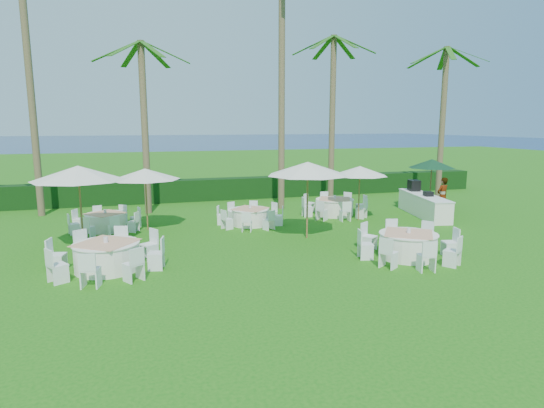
{
  "coord_description": "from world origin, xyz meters",
  "views": [
    {
      "loc": [
        -3.94,
        -13.45,
        4.26
      ],
      "look_at": [
        0.86,
        2.6,
        1.3
      ],
      "focal_mm": 30.0,
      "sensor_mm": 36.0,
      "label": 1
    }
  ],
  "objects": [
    {
      "name": "banquet_table_d",
      "position": [
        -5.25,
        5.69,
        0.37
      ],
      "size": [
        2.78,
        2.78,
        0.86
      ],
      "color": "white",
      "rests_on": "ground"
    },
    {
      "name": "palm_a",
      "position": [
        -8.34,
        9.78,
        6.29
      ],
      "size": [
        4.39,
        4.2,
        11.61
      ],
      "color": "brown",
      "rests_on": "ground"
    },
    {
      "name": "banquet_table_a",
      "position": [
        -4.91,
        0.29,
        0.44
      ],
      "size": [
        3.33,
        3.33,
        1.0
      ],
      "color": "white",
      "rests_on": "ground"
    },
    {
      "name": "palm_c",
      "position": [
        3.05,
        8.29,
        6.77
      ],
      "size": [
        4.2,
        4.39,
        12.55
      ],
      "color": "brown",
      "rests_on": "ground"
    },
    {
      "name": "umbrella_d",
      "position": [
        5.49,
        4.55,
        2.22
      ],
      "size": [
        2.47,
        2.47,
        2.43
      ],
      "color": "brown",
      "rests_on": "ground"
    },
    {
      "name": "umbrella_green",
      "position": [
        10.08,
        5.79,
        2.33
      ],
      "size": [
        2.28,
        2.28,
        2.55
      ],
      "color": "brown",
      "rests_on": "ground"
    },
    {
      "name": "banquet_table_f",
      "position": [
        4.93,
        5.9,
        0.41
      ],
      "size": [
        3.14,
        3.14,
        0.95
      ],
      "color": "white",
      "rests_on": "ground"
    },
    {
      "name": "palm_b",
      "position": [
        -3.48,
        9.0,
        4.46
      ],
      "size": [
        4.4,
        4.16,
        8.03
      ],
      "color": "brown",
      "rests_on": "ground"
    },
    {
      "name": "banquet_table_e",
      "position": [
        0.61,
        5.01,
        0.37
      ],
      "size": [
        2.76,
        2.76,
        0.87
      ],
      "color": "white",
      "rests_on": "ground"
    },
    {
      "name": "banquet_table_c",
      "position": [
        4.32,
        -1.14,
        0.43
      ],
      "size": [
        3.26,
        3.26,
        0.98
      ],
      "color": "white",
      "rests_on": "ground"
    },
    {
      "name": "palm_e",
      "position": [
        12.4,
        8.29,
        4.65
      ],
      "size": [
        4.41,
        4.03,
        8.39
      ],
      "color": "brown",
      "rests_on": "ground"
    },
    {
      "name": "staff_person",
      "position": [
        9.91,
        4.61,
        0.89
      ],
      "size": [
        0.73,
        0.57,
        1.78
      ],
      "primitive_type": "imported",
      "rotation": [
        0.0,
        0.0,
        3.38
      ],
      "color": "gray",
      "rests_on": "ground"
    },
    {
      "name": "ground",
      "position": [
        0.0,
        0.0,
        0.0
      ],
      "size": [
        120.0,
        120.0,
        0.0
      ],
      "primitive_type": "plane",
      "color": "#176310",
      "rests_on": "ground"
    },
    {
      "name": "palm_d",
      "position": [
        6.36,
        9.61,
        4.9
      ],
      "size": [
        4.13,
        4.4,
        8.89
      ],
      "color": "brown",
      "rests_on": "ground"
    },
    {
      "name": "umbrella_a",
      "position": [
        -5.83,
        2.93,
        2.63
      ],
      "size": [
        3.1,
        3.1,
        2.89
      ],
      "color": "brown",
      "rests_on": "ground"
    },
    {
      "name": "ocean",
      "position": [
        0.0,
        102.0,
        0.0
      ],
      "size": [
        260.0,
        260.0,
        0.0
      ],
      "primitive_type": "plane",
      "color": "#071148",
      "rests_on": "ground"
    },
    {
      "name": "umbrella_c",
      "position": [
        -3.63,
        5.26,
        2.29
      ],
      "size": [
        2.76,
        2.76,
        2.51
      ],
      "color": "brown",
      "rests_on": "ground"
    },
    {
      "name": "buffet_table",
      "position": [
        8.9,
        4.63,
        0.54
      ],
      "size": [
        1.78,
        4.4,
        1.53
      ],
      "color": "white",
      "rests_on": "ground"
    },
    {
      "name": "hedge",
      "position": [
        0.0,
        12.0,
        0.6
      ],
      "size": [
        34.0,
        1.0,
        1.2
      ],
      "primitive_type": "cube",
      "color": "black",
      "rests_on": "ground"
    },
    {
      "name": "umbrella_b",
      "position": [
        2.12,
        2.21,
        2.63
      ],
      "size": [
        3.07,
        3.07,
        2.88
      ],
      "color": "brown",
      "rests_on": "ground"
    }
  ]
}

